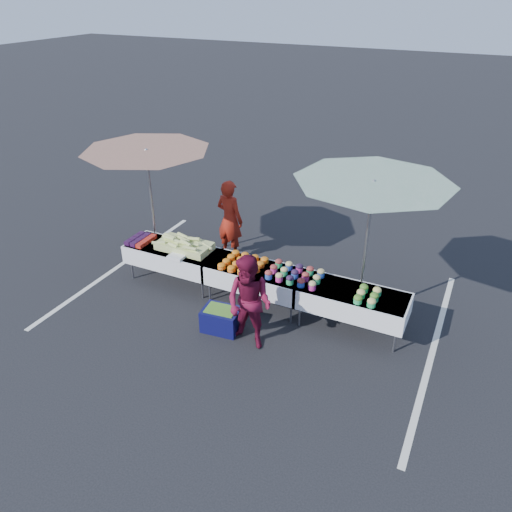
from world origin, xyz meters
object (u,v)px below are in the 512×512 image
at_px(table_left, 173,255).
at_px(vendor, 230,220).
at_px(umbrella_left, 147,160).
at_px(table_right, 352,300).
at_px(table_center, 256,276).
at_px(umbrella_right, 372,194).
at_px(storage_bin, 221,319).
at_px(customer, 249,303).

height_order(table_left, vendor, vendor).
bearing_deg(table_left, umbrella_left, 150.26).
height_order(table_right, vendor, vendor).
xyz_separation_m(table_center, umbrella_left, (-2.50, 0.40, 1.70)).
relative_size(umbrella_right, storage_bin, 4.44).
bearing_deg(table_left, table_right, 0.00).
bearing_deg(umbrella_right, table_right, -94.77).
bearing_deg(vendor, table_center, 142.43).
distance_m(vendor, umbrella_right, 3.60).
distance_m(table_left, table_right, 3.60).
height_order(table_center, vendor, vendor).
distance_m(table_center, vendor, 1.93).
xyz_separation_m(table_right, umbrella_left, (-4.30, 0.40, 1.70)).
bearing_deg(umbrella_left, table_right, -5.31).
distance_m(umbrella_left, umbrella_right, 4.33).
height_order(table_center, customer, customer).
relative_size(table_left, umbrella_right, 0.62).
distance_m(table_center, umbrella_right, 2.58).
bearing_deg(umbrella_left, table_left, -29.74).
bearing_deg(vendor, umbrella_right, 171.96).
xyz_separation_m(vendor, umbrella_right, (3.13, -1.00, 1.49)).
xyz_separation_m(table_left, storage_bin, (1.61, -0.98, -0.37)).
relative_size(table_center, customer, 1.14).
relative_size(table_right, umbrella_left, 0.73).
height_order(table_left, table_center, same).
distance_m(vendor, storage_bin, 2.70).
relative_size(table_center, umbrella_right, 0.62).
relative_size(table_right, vendor, 1.07).
bearing_deg(storage_bin, table_center, 73.02).
distance_m(table_right, customer, 1.79).
bearing_deg(vendor, storage_bin, 124.62).
xyz_separation_m(table_left, table_right, (3.60, 0.00, 0.00)).
relative_size(table_right, storage_bin, 2.76).
bearing_deg(table_center, storage_bin, -100.84).
height_order(table_right, customer, customer).
relative_size(table_center, table_right, 1.00).
height_order(vendor, storage_bin, vendor).
distance_m(umbrella_right, storage_bin, 3.25).
height_order(table_left, umbrella_right, umbrella_right).
xyz_separation_m(table_right, customer, (-1.38, -1.13, 0.23)).
relative_size(vendor, storage_bin, 2.58).
bearing_deg(table_center, umbrella_right, 12.31).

